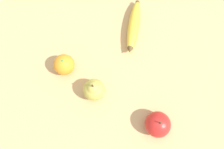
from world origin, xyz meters
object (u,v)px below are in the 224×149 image
(banana, at_px, (134,26))
(pear, at_px, (94,89))
(apple, at_px, (158,124))
(orange, at_px, (64,65))

(banana, bearing_deg, pear, -20.05)
(pear, height_order, apple, pear)
(orange, distance_m, apple, 0.36)
(apple, bearing_deg, pear, -122.48)
(banana, height_order, orange, orange)
(apple, bearing_deg, orange, -126.71)
(orange, bearing_deg, pear, 46.12)
(banana, xyz_separation_m, pear, (0.23, -0.15, 0.02))
(banana, relative_size, orange, 3.18)
(banana, distance_m, orange, 0.29)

